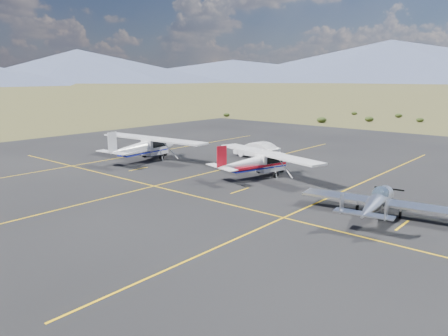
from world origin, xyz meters
TOP-DOWN VIEW (x-y plane):
  - ground at (0.00, 0.00)m, footprint 1600.00×1600.00m
  - apron at (0.00, 7.00)m, footprint 72.00×72.00m
  - aircraft_low_wing at (-2.50, -1.89)m, footprint 6.51×9.00m
  - aircraft_cessna at (1.15, 9.05)m, footprint 7.22×10.94m
  - aircraft_plain at (-0.20, 21.09)m, footprint 7.28×12.10m
  - sedan at (7.77, 13.98)m, footprint 1.99×4.82m

SIDE VIEW (x-z plane):
  - ground at x=0.00m, z-range 0.00..0.00m
  - apron at x=0.00m, z-range -0.01..0.01m
  - sedan at x=7.77m, z-range 0.01..1.56m
  - aircraft_low_wing at x=-2.50m, z-range -0.04..1.90m
  - aircraft_cessna at x=1.15m, z-range -0.15..2.62m
  - aircraft_plain at x=-0.20m, z-range -0.17..2.88m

